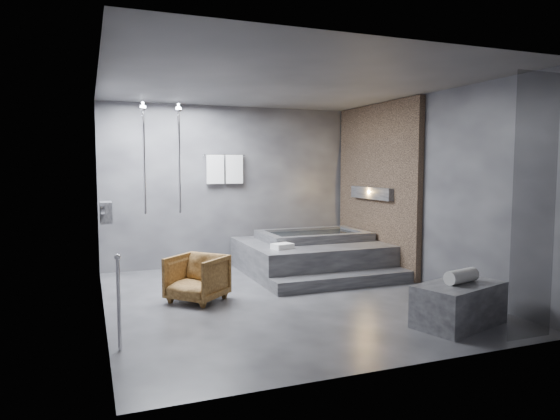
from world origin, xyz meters
name	(u,v)px	position (x,y,z in m)	size (l,w,h in m)	color
room	(304,168)	(0.40, 0.24, 1.73)	(5.00, 5.04, 2.82)	#29292B
tub_deck	(310,256)	(1.05, 1.45, 0.25)	(2.20, 2.00, 0.50)	#2E2E30
tub_step	(344,281)	(1.05, 0.27, 0.09)	(2.20, 0.36, 0.18)	#2E2E30
concrete_bench	(459,304)	(1.39, -1.75, 0.23)	(1.03, 0.57, 0.47)	#313134
driftwood_chair	(197,278)	(-1.10, 0.28, 0.30)	(0.65, 0.67, 0.61)	#442A11
rolled_towel	(461,276)	(1.43, -1.73, 0.54)	(0.16, 0.16, 0.43)	silver
deck_towel	(282,246)	(0.35, 0.93, 0.54)	(0.30, 0.22, 0.08)	white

